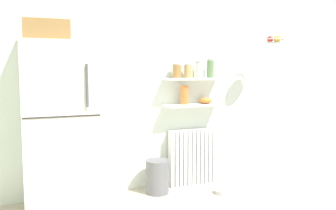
{
  "coord_description": "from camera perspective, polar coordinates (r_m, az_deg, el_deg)",
  "views": [
    {
      "loc": [
        -1.55,
        -2.03,
        1.44
      ],
      "look_at": [
        -0.12,
        1.6,
        1.05
      ],
      "focal_mm": 37.84,
      "sensor_mm": 36.0,
      "label": 1
    }
  ],
  "objects": [
    {
      "name": "back_wall",
      "position": [
        4.37,
        -0.67,
        3.87
      ],
      "size": [
        7.04,
        0.1,
        2.6
      ],
      "primitive_type": "cube",
      "color": "silver",
      "rests_on": "ground_plane"
    },
    {
      "name": "refrigerator",
      "position": [
        3.72,
        -17.11,
        -2.9
      ],
      "size": [
        0.7,
        0.75,
        1.9
      ],
      "color": "silver",
      "rests_on": "ground_plane"
    },
    {
      "name": "radiator",
      "position": [
        4.51,
        3.93,
        -8.33
      ],
      "size": [
        0.61,
        0.12,
        0.69
      ],
      "color": "white",
      "rests_on": "ground_plane"
    },
    {
      "name": "wall_shelf_lower",
      "position": [
        4.37,
        4.16,
        0.0
      ],
      "size": [
        0.74,
        0.22,
        0.02
      ],
      "primitive_type": "cube",
      "color": "white"
    },
    {
      "name": "wall_shelf_upper",
      "position": [
        4.35,
        4.19,
        4.22
      ],
      "size": [
        0.74,
        0.22,
        0.02
      ],
      "primitive_type": "cube",
      "color": "white"
    },
    {
      "name": "storage_jar_0",
      "position": [
        4.26,
        1.45,
        5.52
      ],
      "size": [
        0.1,
        0.1,
        0.17
      ],
      "color": "olive",
      "rests_on": "wall_shelf_upper"
    },
    {
      "name": "storage_jar_1",
      "position": [
        4.32,
        3.3,
        5.46
      ],
      "size": [
        0.1,
        0.1,
        0.17
      ],
      "color": "tan",
      "rests_on": "wall_shelf_upper"
    },
    {
      "name": "storage_jar_2",
      "position": [
        4.38,
        5.09,
        5.68
      ],
      "size": [
        0.1,
        0.1,
        0.2
      ],
      "color": "silver",
      "rests_on": "wall_shelf_upper"
    },
    {
      "name": "storage_jar_3",
      "position": [
        4.45,
        6.84,
        5.85
      ],
      "size": [
        0.09,
        0.09,
        0.23
      ],
      "color": "#5B7F4C",
      "rests_on": "wall_shelf_upper"
    },
    {
      "name": "vase",
      "position": [
        4.31,
        2.68,
        1.64
      ],
      "size": [
        0.1,
        0.1,
        0.23
      ],
      "primitive_type": "cylinder",
      "color": "#CC7033",
      "rests_on": "wall_shelf_lower"
    },
    {
      "name": "shelf_bowl",
      "position": [
        4.44,
        6.09,
        0.71
      ],
      "size": [
        0.16,
        0.16,
        0.07
      ],
      "primitive_type": "ellipsoid",
      "color": "orange",
      "rests_on": "wall_shelf_lower"
    },
    {
      "name": "trash_bin",
      "position": [
        4.21,
        -1.74,
        -11.45
      ],
      "size": [
        0.27,
        0.27,
        0.39
      ],
      "primitive_type": "cylinder",
      "color": "slate",
      "rests_on": "ground_plane"
    },
    {
      "name": "pet_food_bowl",
      "position": [
        4.3,
        9.0,
        -13.56
      ],
      "size": [
        0.22,
        0.22,
        0.05
      ],
      "primitive_type": "cylinder",
      "color": "#B7B7BC",
      "rests_on": "ground_plane"
    },
    {
      "name": "hanging_fruit_basket",
      "position": [
        4.59,
        16.65,
        10.02
      ],
      "size": [
        0.28,
        0.28,
        0.1
      ],
      "color": "#B2B2B7"
    }
  ]
}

